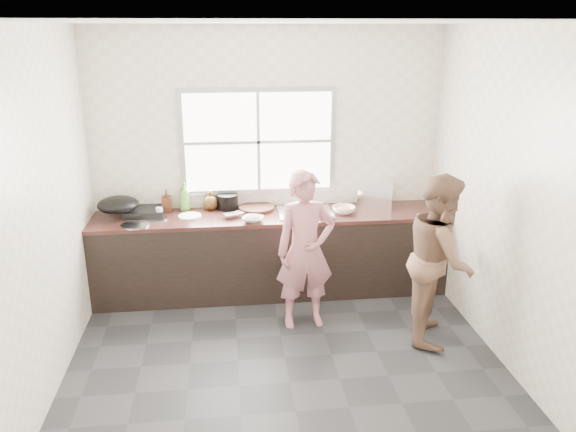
{
  "coord_description": "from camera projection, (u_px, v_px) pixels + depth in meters",
  "views": [
    {
      "loc": [
        -0.45,
        -4.11,
        2.67
      ],
      "look_at": [
        0.1,
        0.65,
        1.05
      ],
      "focal_mm": 35.0,
      "sensor_mm": 36.0,
      "label": 1
    }
  ],
  "objects": [
    {
      "name": "cutting_board",
      "position": [
        257.0,
        208.0,
        5.84
      ],
      "size": [
        0.44,
        0.44,
        0.04
      ],
      "primitive_type": "cylinder",
      "rotation": [
        0.0,
        0.0,
        0.22
      ],
      "color": "#311B13",
      "rests_on": "countertop"
    },
    {
      "name": "wall_back",
      "position": [
        268.0,
        160.0,
        5.85
      ],
      "size": [
        3.6,
        0.01,
        2.7
      ],
      "primitive_type": "cube",
      "color": "silver",
      "rests_on": "ground"
    },
    {
      "name": "floor",
      "position": [
        285.0,
        358.0,
        4.77
      ],
      "size": [
        3.6,
        3.2,
        0.01
      ],
      "primitive_type": "cube",
      "color": "#29292C",
      "rests_on": "ground"
    },
    {
      "name": "cleaver",
      "position": [
        233.0,
        213.0,
        5.6
      ],
      "size": [
        0.22,
        0.17,
        0.01
      ],
      "primitive_type": "cube",
      "rotation": [
        0.0,
        0.0,
        0.45
      ],
      "color": "#A4A7AB",
      "rests_on": "cutting_board"
    },
    {
      "name": "wok",
      "position": [
        118.0,
        205.0,
        5.56
      ],
      "size": [
        0.47,
        0.47,
        0.15
      ],
      "primitive_type": "ellipsoid",
      "rotation": [
        0.0,
        0.0,
        0.17
      ],
      "color": "black",
      "rests_on": "burner"
    },
    {
      "name": "bowl_held",
      "position": [
        327.0,
        216.0,
        5.56
      ],
      "size": [
        0.25,
        0.25,
        0.06
      ],
      "primitive_type": "imported",
      "rotation": [
        0.0,
        0.0,
        -0.36
      ],
      "color": "silver",
      "rests_on": "countertop"
    },
    {
      "name": "wall_front",
      "position": [
        319.0,
        302.0,
        2.83
      ],
      "size": [
        3.6,
        0.01,
        2.7
      ],
      "primitive_type": "cube",
      "color": "beige",
      "rests_on": "ground"
    },
    {
      "name": "black_pot",
      "position": [
        227.0,
        202.0,
        5.85
      ],
      "size": [
        0.27,
        0.27,
        0.16
      ],
      "primitive_type": "cylinder",
      "rotation": [
        0.0,
        0.0,
        0.25
      ],
      "color": "black",
      "rests_on": "countertop"
    },
    {
      "name": "bowl_mince",
      "position": [
        253.0,
        219.0,
        5.48
      ],
      "size": [
        0.26,
        0.26,
        0.05
      ],
      "primitive_type": "imported",
      "rotation": [
        0.0,
        0.0,
        -0.41
      ],
      "color": "silver",
      "rests_on": "countertop"
    },
    {
      "name": "faucet",
      "position": [
        302.0,
        193.0,
        5.89
      ],
      "size": [
        0.02,
        0.02,
        0.3
      ],
      "primitive_type": "cylinder",
      "color": "silver",
      "rests_on": "countertop"
    },
    {
      "name": "person_side",
      "position": [
        440.0,
        258.0,
        4.89
      ],
      "size": [
        0.77,
        0.88,
        1.51
      ],
      "primitive_type": "imported",
      "rotation": [
        0.0,
        0.0,
        1.25
      ],
      "color": "brown",
      "rests_on": "floor"
    },
    {
      "name": "bottle_green",
      "position": [
        184.0,
        196.0,
        5.78
      ],
      "size": [
        0.14,
        0.14,
        0.3
      ],
      "primitive_type": "imported",
      "rotation": [
        0.0,
        0.0,
        0.25
      ],
      "color": "#579D33",
      "rests_on": "countertop"
    },
    {
      "name": "dish_rack",
      "position": [
        376.0,
        192.0,
        5.98
      ],
      "size": [
        0.43,
        0.36,
        0.27
      ],
      "primitive_type": "cube",
      "rotation": [
        0.0,
        0.0,
        -0.37
      ],
      "color": "white",
      "rests_on": "countertop"
    },
    {
      "name": "plate_food",
      "position": [
        190.0,
        216.0,
        5.62
      ],
      "size": [
        0.26,
        0.26,
        0.02
      ],
      "primitive_type": "cylinder",
      "rotation": [
        0.0,
        0.0,
        -0.14
      ],
      "color": "white",
      "rests_on": "countertop"
    },
    {
      "name": "pot_lid_left",
      "position": [
        135.0,
        225.0,
        5.38
      ],
      "size": [
        0.32,
        0.32,
        0.01
      ],
      "primitive_type": "cylinder",
      "rotation": [
        0.0,
        0.0,
        0.17
      ],
      "color": "#B7B9BE",
      "rests_on": "countertop"
    },
    {
      "name": "window_glazing",
      "position": [
        258.0,
        142.0,
        5.74
      ],
      "size": [
        1.5,
        0.01,
        1.0
      ],
      "primitive_type": "cube",
      "color": "white",
      "rests_on": "window_frame"
    },
    {
      "name": "window_frame",
      "position": [
        258.0,
        142.0,
        5.76
      ],
      "size": [
        1.6,
        0.05,
        1.1
      ],
      "primitive_type": "cube",
      "color": "#9EA0A5",
      "rests_on": "wall_back"
    },
    {
      "name": "wall_left",
      "position": [
        42.0,
        215.0,
        4.14
      ],
      "size": [
        0.01,
        3.2,
        2.7
      ],
      "primitive_type": "cube",
      "color": "beige",
      "rests_on": "ground"
    },
    {
      "name": "sink",
      "position": [
        305.0,
        212.0,
        5.75
      ],
      "size": [
        0.55,
        0.45,
        0.02
      ],
      "primitive_type": "cube",
      "color": "silver",
      "rests_on": "countertop"
    },
    {
      "name": "burner",
      "position": [
        145.0,
        210.0,
        5.73
      ],
      "size": [
        0.41,
        0.41,
        0.06
      ],
      "primitive_type": "cube",
      "rotation": [
        0.0,
        0.0,
        -0.03
      ],
      "color": "black",
      "rests_on": "countertop"
    },
    {
      "name": "glass_jar",
      "position": [
        160.0,
        212.0,
        5.61
      ],
      "size": [
        0.08,
        0.08,
        0.1
      ],
      "primitive_type": "cylinder",
      "rotation": [
        0.0,
        0.0,
        -0.26
      ],
      "color": "silver",
      "rests_on": "countertop"
    },
    {
      "name": "bottle_brown_tall",
      "position": [
        167.0,
        201.0,
        5.78
      ],
      "size": [
        0.1,
        0.1,
        0.2
      ],
      "primitive_type": "imported",
      "rotation": [
        0.0,
        0.0,
        0.09
      ],
      "color": "#4E2413",
      "rests_on": "countertop"
    },
    {
      "name": "countertop",
      "position": [
        271.0,
        216.0,
        5.72
      ],
      "size": [
        3.6,
        0.64,
        0.04
      ],
      "primitive_type": "cube",
      "color": "#341A15",
      "rests_on": "cabinet"
    },
    {
      "name": "wall_right",
      "position": [
        506.0,
        199.0,
        4.53
      ],
      "size": [
        0.01,
        3.2,
        2.7
      ],
      "primitive_type": "cube",
      "color": "silver",
      "rests_on": "ground"
    },
    {
      "name": "cabinet",
      "position": [
        272.0,
        255.0,
        5.85
      ],
      "size": [
        3.6,
        0.62,
        0.82
      ],
      "primitive_type": "cube",
      "color": "black",
      "rests_on": "floor"
    },
    {
      "name": "bowl_crabs",
      "position": [
        344.0,
        210.0,
        5.73
      ],
      "size": [
        0.23,
        0.23,
        0.06
      ],
      "primitive_type": "imported",
      "rotation": [
        0.0,
        0.0,
        0.25
      ],
      "color": "white",
      "rests_on": "countertop"
    },
    {
      "name": "bottle_brown_short",
      "position": [
        210.0,
        201.0,
        5.83
      ],
      "size": [
        0.18,
        0.18,
        0.19
      ],
      "primitive_type": "imported",
      "rotation": [
        0.0,
        0.0,
        0.23
      ],
      "color": "#452B11",
      "rests_on": "countertop"
    },
    {
      "name": "pot_lid_right",
      "position": [
        156.0,
        219.0,
        5.55
      ],
      "size": [
        0.23,
        0.23,
        0.01
      ],
      "primitive_type": "cylinder",
      "rotation": [
        0.0,
        0.0,
        0.04
      ],
      "color": "#ABAFB2",
      "rests_on": "countertop"
    },
    {
      "name": "ceiling",
      "position": [
        284.0,
        21.0,
        3.91
      ],
      "size": [
        3.6,
        3.2,
        0.01
      ],
      "primitive_type": "cube",
      "color": "silver",
      "rests_on": "wall_back"
    },
    {
      "name": "woman",
      "position": [
        305.0,
        255.0,
        5.11
      ],
      "size": [
        0.53,
        0.38,
        1.39
      ],
      "primitive_type": "imported",
      "rotation": [
        0.0,
        0.0,
        0.09
      ],
      "color": "#C3757E",
      "rests_on": "floor"
    }
  ]
}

